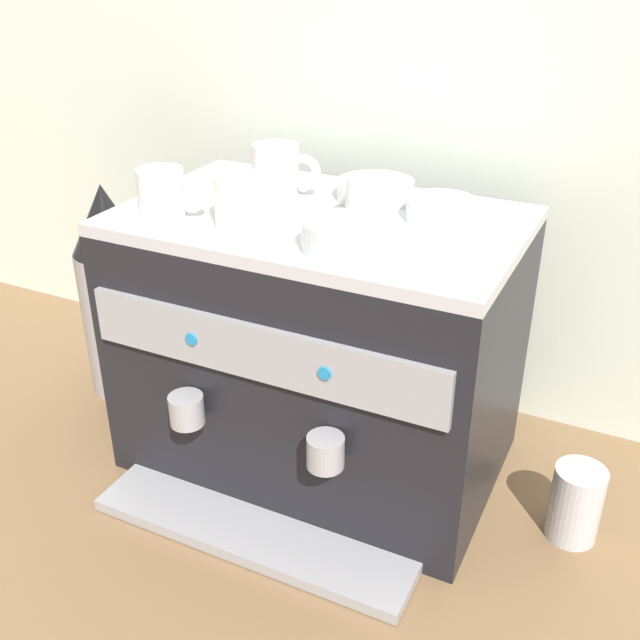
% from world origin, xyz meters
% --- Properties ---
extents(ground_plane, '(4.00, 4.00, 0.00)m').
position_xyz_m(ground_plane, '(0.00, 0.00, 0.00)').
color(ground_plane, brown).
extents(tiled_backsplash_wall, '(2.80, 0.03, 1.11)m').
position_xyz_m(tiled_backsplash_wall, '(0.00, 0.31, 0.55)').
color(tiled_backsplash_wall, silver).
rests_on(tiled_backsplash_wall, ground_plane).
extents(espresso_machine, '(0.64, 0.51, 0.47)m').
position_xyz_m(espresso_machine, '(0.00, -0.00, 0.23)').
color(espresso_machine, black).
rests_on(espresso_machine, ground_plane).
extents(ceramic_cup_0, '(0.08, 0.11, 0.08)m').
position_xyz_m(ceramic_cup_0, '(-0.09, -0.09, 0.51)').
color(ceramic_cup_0, white).
rests_on(ceramic_cup_0, espresso_machine).
extents(ceramic_cup_1, '(0.06, 0.10, 0.08)m').
position_xyz_m(ceramic_cup_1, '(0.08, -0.01, 0.51)').
color(ceramic_cup_1, white).
rests_on(ceramic_cup_1, espresso_machine).
extents(ceramic_cup_2, '(0.12, 0.08, 0.08)m').
position_xyz_m(ceramic_cup_2, '(-0.11, 0.07, 0.51)').
color(ceramic_cup_2, white).
rests_on(ceramic_cup_2, espresso_machine).
extents(ceramic_cup_3, '(0.11, 0.07, 0.07)m').
position_xyz_m(ceramic_cup_3, '(-0.22, -0.11, 0.51)').
color(ceramic_cup_3, white).
rests_on(ceramic_cup_3, espresso_machine).
extents(ceramic_bowl_0, '(0.11, 0.11, 0.04)m').
position_xyz_m(ceramic_bowl_0, '(0.09, -0.12, 0.49)').
color(ceramic_bowl_0, silver).
rests_on(ceramic_bowl_0, espresso_machine).
extents(ceramic_bowl_1, '(0.13, 0.13, 0.03)m').
position_xyz_m(ceramic_bowl_1, '(0.05, 0.11, 0.49)').
color(ceramic_bowl_1, silver).
rests_on(ceramic_bowl_1, espresso_machine).
extents(ceramic_bowl_2, '(0.11, 0.11, 0.04)m').
position_xyz_m(ceramic_bowl_2, '(0.18, 0.06, 0.49)').
color(ceramic_bowl_2, silver).
rests_on(ceramic_bowl_2, espresso_machine).
extents(coffee_grinder, '(0.14, 0.14, 0.45)m').
position_xyz_m(coffee_grinder, '(-0.48, 0.03, 0.22)').
color(coffee_grinder, '#939399').
rests_on(coffee_grinder, ground_plane).
extents(milk_pitcher, '(0.08, 0.08, 0.13)m').
position_xyz_m(milk_pitcher, '(0.46, -0.01, 0.07)').
color(milk_pitcher, '#B7B7BC').
rests_on(milk_pitcher, ground_plane).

